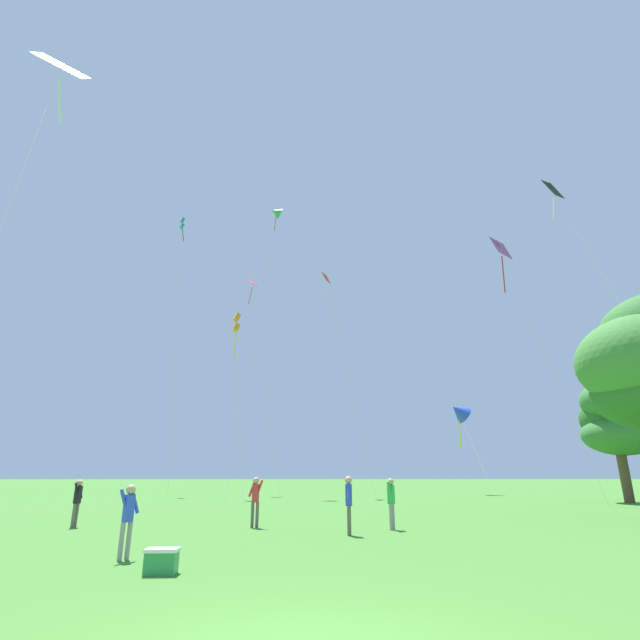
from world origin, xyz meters
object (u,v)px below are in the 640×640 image
Objects in this scene: kite_yellow_diamond at (59,78)px; person_in_blue_jacket at (77,498)px; kite_red_high at (328,289)px; person_far_back at (391,499)px; kite_green_small at (276,213)px; picnic_cooler at (162,561)px; kite_black_large at (556,198)px; kite_blue_delta at (459,411)px; person_near_tree at (128,514)px; kite_orange_box at (236,324)px; person_child_small at (349,499)px; person_in_red_shirt at (255,497)px; tree_left_oak at (617,419)px; kite_teal_box at (182,226)px; kite_purple_streamer at (503,259)px; kite_pink_low at (253,293)px.

kite_yellow_diamond is 16.28m from person_in_blue_jacket.
kite_red_high is at bearing 66.10° from kite_yellow_diamond.
kite_red_high reaches higher than person_far_back.
picnic_cooler is at bearing -89.42° from kite_green_small.
picnic_cooler is (-21.45, -20.56, -21.21)m from kite_black_large.
kite_red_high is 39.01m from picnic_cooler.
person_near_tree is at bearing -118.71° from kite_blue_delta.
kite_yellow_diamond reaches higher than kite_orange_box.
kite_yellow_diamond is 20.55m from person_far_back.
kite_blue_delta is 5.18× the size of person_child_small.
kite_blue_delta is at bearing 65.76° from person_child_small.
tree_left_oak is at bearing 31.60° from person_in_red_shirt.
person_in_red_shirt is 2.77× the size of picnic_cooler.
kite_green_small is 18.65× the size of person_in_blue_jacket.
kite_teal_box is 1.45× the size of kite_red_high.
kite_teal_box reaches higher than person_near_tree.
kite_teal_box reaches higher than kite_orange_box.
kite_red_high reaches higher than kite_purple_streamer.
kite_purple_streamer is at bearing -36.11° from kite_pink_low.
person_near_tree is at bearing 127.88° from picnic_cooler.
person_near_tree is (-22.67, -18.98, -20.51)m from kite_black_large.
person_in_red_shirt is at bearing 15.22° from kite_yellow_diamond.
kite_black_large is 31.52m from person_in_red_shirt.
tree_left_oak reaches higher than person_in_blue_jacket.
kite_black_large is at bearing 40.50° from person_child_small.
person_far_back is at bearing 43.16° from person_child_small.
person_far_back is (0.52, -26.57, -18.14)m from kite_red_high.
person_near_tree is at bearing -34.47° from kite_yellow_diamond.
kite_yellow_diamond is 12.02× the size of person_near_tree.
person_near_tree is at bearing -86.07° from kite_orange_box.
kite_orange_box is at bearing -93.05° from kite_pink_low.
kite_purple_streamer is (29.58, -16.75, -11.52)m from kite_teal_box.
person_in_blue_jacket is at bearing 173.59° from person_far_back.
kite_teal_box is 44.52m from person_in_red_shirt.
person_child_small is (4.40, -29.84, -27.56)m from kite_green_small.
kite_black_large is 35.99m from person_near_tree.
kite_green_small is 39.04m from person_in_blue_jacket.
kite_purple_streamer is at bearing 48.41° from person_near_tree.
person_in_blue_jacket is (-26.74, -12.16, -20.48)m from kite_black_large.
kite_blue_delta is at bearing 50.71° from kite_yellow_diamond.
kite_yellow_diamond is 33.35m from kite_pink_low.
kite_teal_box is 12.45m from kite_pink_low.
kite_black_large is at bearing -38.90° from kite_red_high.
person_near_tree is (-0.87, -33.95, -27.66)m from kite_green_small.
kite_black_large is 30.22m from kite_pink_low.
kite_pink_low is 13.47× the size of person_in_red_shirt.
kite_green_small reaches higher than picnic_cooler.
kite_black_large is at bearing -147.90° from tree_left_oak.
person_in_blue_jacket is 6.30m from person_in_red_shirt.
kite_green_small is at bearing 101.91° from person_far_back.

